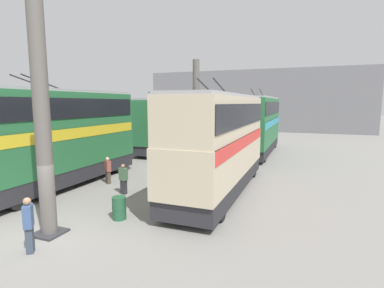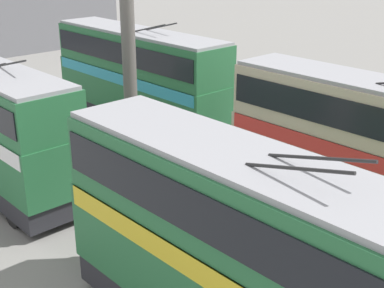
{
  "view_description": "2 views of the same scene",
  "coord_description": "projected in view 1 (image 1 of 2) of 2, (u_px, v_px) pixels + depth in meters",
  "views": [
    {
      "loc": [
        -7.36,
        -8.28,
        4.58
      ],
      "look_at": [
        12.84,
        -0.54,
        1.61
      ],
      "focal_mm": 28.0,
      "sensor_mm": 36.0,
      "label": 1
    },
    {
      "loc": [
        -1.22,
        11.9,
        9.47
      ],
      "look_at": [
        11.4,
        0.2,
        2.76
      ],
      "focal_mm": 50.0,
      "sensor_mm": 36.0,
      "label": 2
    }
  ],
  "objects": [
    {
      "name": "person_by_left_row",
      "position": [
        185.0,
        172.0,
        16.3
      ],
      "size": [
        0.45,
        0.29,
        1.59
      ],
      "rotation": [
        0.0,
        0.0,
        1.45
      ],
      "color": "#384251",
      "rests_on": "ground_plane"
    },
    {
      "name": "person_by_right_row",
      "position": [
        108.0,
        170.0,
        17.06
      ],
      "size": [
        0.42,
        0.48,
        1.54
      ],
      "rotation": [
        0.0,
        0.0,
        5.75
      ],
      "color": "#473D33",
      "rests_on": "ground_plane"
    },
    {
      "name": "support_column_far",
      "position": [
        196.0,
        112.0,
        23.84
      ],
      "size": [
        0.96,
        0.96,
        7.95
      ],
      "color": "#605B56",
      "rests_on": "ground_plane"
    },
    {
      "name": "oil_drum",
      "position": [
        119.0,
        208.0,
        11.86
      ],
      "size": [
        0.57,
        0.57,
        0.91
      ],
      "color": "#235638",
      "rests_on": "ground_plane"
    },
    {
      "name": "person_aisle_midway",
      "position": [
        123.0,
        178.0,
        15.11
      ],
      "size": [
        0.32,
        0.46,
        1.54
      ],
      "rotation": [
        0.0,
        0.0,
        2.95
      ],
      "color": "#2D2D33",
      "rests_on": "ground_plane"
    },
    {
      "name": "bus_left_near",
      "position": [
        221.0,
        138.0,
        15.16
      ],
      "size": [
        10.62,
        2.54,
        5.63
      ],
      "color": "black",
      "rests_on": "ground_plane"
    },
    {
      "name": "ground_plane",
      "position": [
        45.0,
        236.0,
        10.37
      ],
      "size": [
        240.0,
        240.0,
        0.0
      ],
      "primitive_type": "plane",
      "color": "gray"
    },
    {
      "name": "support_column_near",
      "position": [
        42.0,
        125.0,
        10.03
      ],
      "size": [
        0.96,
        0.96,
        7.95
      ],
      "color": "#605B56",
      "rests_on": "ground_plane"
    },
    {
      "name": "person_aisle_foreground",
      "position": [
        29.0,
        224.0,
        9.12
      ],
      "size": [
        0.48,
        0.45,
        1.75
      ],
      "rotation": [
        0.0,
        0.0,
        2.25
      ],
      "color": "#384251",
      "rests_on": "ground_plane"
    },
    {
      "name": "bus_right_far",
      "position": [
        164.0,
        122.0,
        28.19
      ],
      "size": [
        9.29,
        2.54,
        5.57
      ],
      "color": "black",
      "rests_on": "ground_plane"
    },
    {
      "name": "bus_left_far",
      "position": [
        259.0,
        122.0,
        27.15
      ],
      "size": [
        11.27,
        2.54,
        5.75
      ],
      "color": "black",
      "rests_on": "ground_plane"
    },
    {
      "name": "depot_back_wall",
      "position": [
        253.0,
        101.0,
        48.35
      ],
      "size": [
        0.5,
        36.0,
        9.92
      ],
      "color": "slate",
      "rests_on": "ground_plane"
    },
    {
      "name": "bus_right_near",
      "position": [
        61.0,
        132.0,
        16.32
      ],
      "size": [
        10.51,
        2.54,
        5.92
      ],
      "color": "black",
      "rests_on": "ground_plane"
    }
  ]
}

